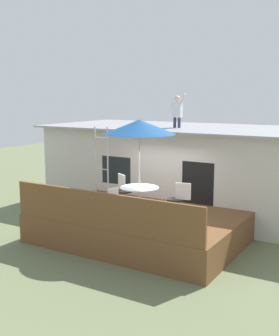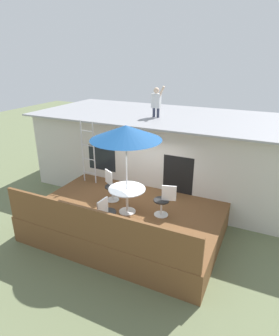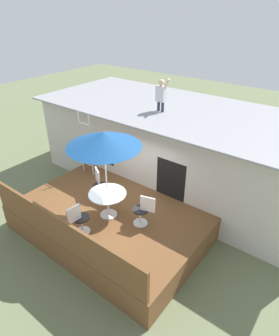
# 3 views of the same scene
# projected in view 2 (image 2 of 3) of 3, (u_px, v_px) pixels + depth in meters

# --- Properties ---
(ground_plane) EXTENTS (40.00, 40.00, 0.00)m
(ground_plane) POSITION_uv_depth(u_px,v_px,m) (128.00, 231.00, 8.73)
(ground_plane) COLOR #66704C
(house) EXTENTS (10.50, 4.50, 2.91)m
(house) POSITION_uv_depth(u_px,v_px,m) (170.00, 152.00, 11.21)
(house) COLOR beige
(house) RESTS_ON ground
(deck) EXTENTS (5.42, 3.73, 0.80)m
(deck) POSITION_uv_depth(u_px,v_px,m) (128.00, 219.00, 8.58)
(deck) COLOR brown
(deck) RESTS_ON ground
(deck_railing) EXTENTS (5.32, 0.08, 0.90)m
(deck_railing) POSITION_uv_depth(u_px,v_px,m) (92.00, 226.00, 6.75)
(deck_railing) COLOR brown
(deck_railing) RESTS_ON deck
(patio_table) EXTENTS (1.04, 1.04, 0.74)m
(patio_table) POSITION_uv_depth(u_px,v_px,m) (127.00, 194.00, 8.00)
(patio_table) COLOR silver
(patio_table) RESTS_ON deck
(patio_umbrella) EXTENTS (1.90, 1.90, 2.54)m
(patio_umbrella) POSITION_uv_depth(u_px,v_px,m) (126.00, 133.00, 7.35)
(patio_umbrella) COLOR silver
(patio_umbrella) RESTS_ON deck
(step_ladder) EXTENTS (0.52, 0.04, 2.20)m
(step_ladder) POSITION_uv_depth(u_px,v_px,m) (88.00, 152.00, 9.77)
(step_ladder) COLOR silver
(step_ladder) RESTS_ON deck
(person_figure) EXTENTS (0.47, 0.20, 1.11)m
(person_figure) POSITION_uv_depth(u_px,v_px,m) (156.00, 100.00, 10.10)
(person_figure) COLOR #33384C
(person_figure) RESTS_ON house
(patio_chair_left) EXTENTS (0.57, 0.44, 0.92)m
(patio_chair_left) POSITION_uv_depth(u_px,v_px,m) (111.00, 186.00, 8.77)
(patio_chair_left) COLOR silver
(patio_chair_left) RESTS_ON deck
(patio_chair_right) EXTENTS (0.61, 0.44, 0.92)m
(patio_chair_right) POSITION_uv_depth(u_px,v_px,m) (164.00, 201.00, 7.88)
(patio_chair_right) COLOR silver
(patio_chair_right) RESTS_ON deck
(patio_chair_near) EXTENTS (0.44, 0.62, 0.92)m
(patio_chair_near) POSITION_uv_depth(u_px,v_px,m) (106.00, 214.00, 7.23)
(patio_chair_near) COLOR silver
(patio_chair_near) RESTS_ON deck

